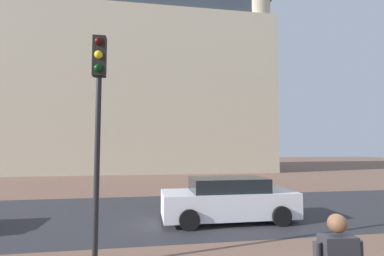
# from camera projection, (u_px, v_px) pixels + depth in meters

# --- Properties ---
(ground_plane) EXTENTS (120.00, 120.00, 0.00)m
(ground_plane) POSITION_uv_depth(u_px,v_px,m) (194.00, 200.00, 13.45)
(ground_plane) COLOR brown
(street_asphalt_strip) EXTENTS (120.00, 7.50, 0.00)m
(street_asphalt_strip) POSITION_uv_depth(u_px,v_px,m) (203.00, 211.00, 11.20)
(street_asphalt_strip) COLOR #2D2D33
(street_asphalt_strip) RESTS_ON ground_plane
(landmark_building) EXTENTS (27.81, 12.91, 34.67)m
(landmark_building) POSITION_uv_depth(u_px,v_px,m) (144.00, 80.00, 33.05)
(landmark_building) COLOR beige
(landmark_building) RESTS_ON ground_plane
(car_white) EXTENTS (4.54, 2.01, 1.48)m
(car_white) POSITION_uv_depth(u_px,v_px,m) (228.00, 200.00, 9.72)
(car_white) COLOR silver
(car_white) RESTS_ON ground_plane
(traffic_light_pole) EXTENTS (0.28, 0.34, 4.99)m
(traffic_light_pole) POSITION_uv_depth(u_px,v_px,m) (98.00, 104.00, 6.18)
(traffic_light_pole) COLOR black
(traffic_light_pole) RESTS_ON ground_plane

